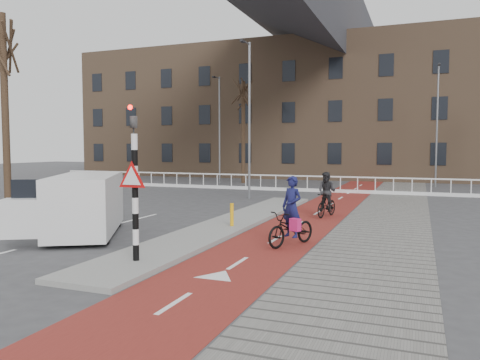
% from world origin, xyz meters
% --- Properties ---
extents(ground, '(120.00, 120.00, 0.00)m').
position_xyz_m(ground, '(0.00, 0.00, 0.00)').
color(ground, '#38383A').
rests_on(ground, ground).
extents(bike_lane, '(2.50, 60.00, 0.01)m').
position_xyz_m(bike_lane, '(1.50, 10.00, 0.01)').
color(bike_lane, maroon).
rests_on(bike_lane, ground).
extents(sidewalk, '(3.00, 60.00, 0.01)m').
position_xyz_m(sidewalk, '(4.30, 10.00, 0.01)').
color(sidewalk, slate).
rests_on(sidewalk, ground).
extents(curb_island, '(1.80, 16.00, 0.12)m').
position_xyz_m(curb_island, '(-0.70, 4.00, 0.06)').
color(curb_island, gray).
rests_on(curb_island, ground).
extents(traffic_signal, '(0.80, 0.80, 3.68)m').
position_xyz_m(traffic_signal, '(-0.60, -2.02, 1.99)').
color(traffic_signal, black).
rests_on(traffic_signal, curb_island).
extents(bollard, '(0.12, 0.12, 0.75)m').
position_xyz_m(bollard, '(-0.33, 3.14, 0.49)').
color(bollard, '#EFA70D').
rests_on(bollard, curb_island).
extents(cyclist_near, '(1.34, 1.93, 1.91)m').
position_xyz_m(cyclist_near, '(2.17, 1.33, 0.65)').
color(cyclist_near, black).
rests_on(cyclist_near, bike_lane).
extents(cyclist_far, '(0.84, 1.65, 1.74)m').
position_xyz_m(cyclist_far, '(2.07, 6.99, 0.73)').
color(cyclist_far, black).
rests_on(cyclist_far, bike_lane).
extents(van, '(3.62, 4.60, 1.85)m').
position_xyz_m(van, '(-4.11, 0.61, 0.98)').
color(van, silver).
rests_on(van, ground).
extents(railing, '(28.00, 0.10, 0.99)m').
position_xyz_m(railing, '(-5.00, 17.00, 0.31)').
color(railing, silver).
rests_on(railing, ground).
extents(townhouse_row, '(46.00, 10.00, 15.90)m').
position_xyz_m(townhouse_row, '(-3.00, 32.00, 7.81)').
color(townhouse_row, '#7F6047').
rests_on(townhouse_row, ground).
extents(tree_left, '(0.30, 0.30, 8.31)m').
position_xyz_m(tree_left, '(-11.09, 4.07, 4.16)').
color(tree_left, '#312215').
rests_on(tree_left, ground).
extents(tree_mid, '(0.29, 0.29, 7.63)m').
position_xyz_m(tree_mid, '(-7.09, 22.07, 3.81)').
color(tree_mid, '#312215').
rests_on(tree_mid, ground).
extents(streetlight_near, '(0.12, 0.12, 8.08)m').
position_xyz_m(streetlight_near, '(-2.93, 11.97, 4.04)').
color(streetlight_near, slate).
rests_on(streetlight_near, ground).
extents(streetlight_left, '(0.12, 0.12, 7.90)m').
position_xyz_m(streetlight_left, '(-8.63, 21.14, 3.95)').
color(streetlight_left, slate).
rests_on(streetlight_left, ground).
extents(streetlight_right, '(0.12, 0.12, 8.23)m').
position_xyz_m(streetlight_right, '(6.39, 23.41, 4.12)').
color(streetlight_right, slate).
rests_on(streetlight_right, ground).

